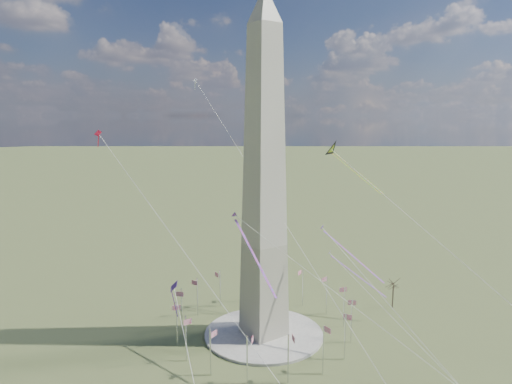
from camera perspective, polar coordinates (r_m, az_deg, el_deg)
ground at (r=145.59m, az=0.98°, el=-17.43°), size 2000.00×2000.00×0.00m
plaza at (r=145.41m, az=0.98°, el=-17.29°), size 36.00×36.00×0.80m
washington_monument at (r=131.04m, az=1.03°, el=1.61°), size 15.56×15.56×100.00m
flagpole_ring at (r=142.45m, az=0.98°, el=-14.82°), size 54.40×54.40×13.00m
tree_near at (r=167.34m, az=16.81°, el=-10.94°), size 6.93×6.93×12.13m
kite_delta_black at (r=151.56m, az=9.80°, el=4.91°), size 11.52×19.89×16.31m
kite_diamond_purple at (r=122.44m, az=-10.22°, el=-11.98°), size 2.81×3.58×10.45m
kite_streamer_left at (r=131.45m, az=10.87°, el=-6.79°), size 7.32×18.98×13.47m
kite_streamer_mid at (r=122.38m, az=-1.14°, el=-6.13°), size 4.78×24.58×16.92m
kite_streamer_right at (r=155.30m, az=11.60°, el=-9.41°), size 11.16×17.37×13.45m
kite_small_red at (r=138.90m, az=-19.13°, el=6.78°), size 1.90×1.67×4.99m
kite_small_white at (r=177.20m, az=-7.61°, el=13.55°), size 1.28×1.60×4.19m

